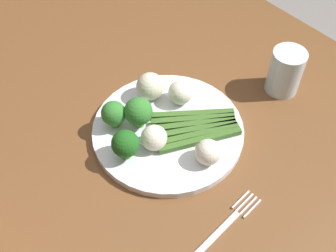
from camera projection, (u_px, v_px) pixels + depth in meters
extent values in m
cube|color=gray|center=(170.00, 251.00, 1.41)|extent=(6.00, 6.00, 0.02)
cube|color=brown|center=(171.00, 110.00, 0.84)|extent=(1.40, 0.83, 0.04)
cylinder|color=brown|center=(133.00, 34.00, 1.58)|extent=(0.07, 0.07, 0.70)
cylinder|color=white|center=(168.00, 130.00, 0.77)|extent=(0.28, 0.28, 0.01)
cube|color=#3D6626|center=(193.00, 115.00, 0.78)|extent=(0.10, 0.13, 0.01)
cube|color=#3D6626|center=(193.00, 120.00, 0.77)|extent=(0.10, 0.14, 0.01)
cube|color=#3D6626|center=(194.00, 125.00, 0.76)|extent=(0.09, 0.14, 0.01)
cube|color=#3D6626|center=(195.00, 130.00, 0.76)|extent=(0.08, 0.14, 0.01)
cube|color=#3D6626|center=(198.00, 135.00, 0.75)|extent=(0.08, 0.15, 0.01)
cube|color=#3D6626|center=(200.00, 141.00, 0.74)|extent=(0.07, 0.15, 0.01)
cylinder|color=#609E3D|center=(115.00, 122.00, 0.77)|extent=(0.02, 0.02, 0.02)
sphere|color=#337A2D|center=(114.00, 113.00, 0.75)|extent=(0.05, 0.05, 0.05)
cylinder|color=#609E3D|center=(139.00, 121.00, 0.77)|extent=(0.02, 0.02, 0.02)
sphere|color=#337A2D|center=(138.00, 111.00, 0.74)|extent=(0.05, 0.05, 0.05)
cylinder|color=#4C7F2B|center=(126.00, 153.00, 0.72)|extent=(0.02, 0.02, 0.02)
sphere|color=#1E5B1C|center=(125.00, 144.00, 0.70)|extent=(0.05, 0.05, 0.05)
sphere|color=white|center=(180.00, 92.00, 0.79)|extent=(0.05, 0.05, 0.05)
sphere|color=silver|center=(154.00, 138.00, 0.72)|extent=(0.05, 0.05, 0.05)
sphere|color=beige|center=(150.00, 86.00, 0.80)|extent=(0.05, 0.05, 0.05)
sphere|color=white|center=(208.00, 152.00, 0.70)|extent=(0.05, 0.05, 0.05)
cube|color=silver|center=(214.00, 237.00, 0.64)|extent=(0.02, 0.12, 0.00)
cube|color=silver|center=(252.00, 209.00, 0.68)|extent=(0.01, 0.05, 0.00)
cube|color=silver|center=(248.00, 206.00, 0.68)|extent=(0.01, 0.05, 0.00)
cube|color=silver|center=(244.00, 203.00, 0.68)|extent=(0.01, 0.05, 0.00)
cube|color=silver|center=(241.00, 200.00, 0.69)|extent=(0.01, 0.05, 0.00)
cylinder|color=silver|center=(285.00, 71.00, 0.82)|extent=(0.07, 0.07, 0.09)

